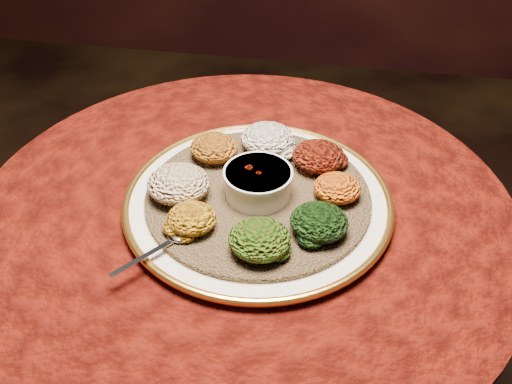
# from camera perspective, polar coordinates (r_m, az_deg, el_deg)

# --- Properties ---
(table) EXTENTS (0.96, 0.96, 0.73)m
(table) POSITION_cam_1_polar(r_m,az_deg,el_deg) (1.13, -1.10, -8.20)
(table) COLOR black
(table) RESTS_ON ground
(platter) EXTENTS (0.60, 0.60, 0.02)m
(platter) POSITION_cam_1_polar(r_m,az_deg,el_deg) (1.00, 0.20, -0.91)
(platter) COLOR silver
(platter) RESTS_ON table
(injera) EXTENTS (0.52, 0.52, 0.01)m
(injera) POSITION_cam_1_polar(r_m,az_deg,el_deg) (0.99, 0.20, -0.44)
(injera) COLOR olive
(injera) RESTS_ON platter
(stew_bowl) EXTENTS (0.12, 0.12, 0.05)m
(stew_bowl) POSITION_cam_1_polar(r_m,az_deg,el_deg) (0.97, 0.20, 1.08)
(stew_bowl) COLOR white
(stew_bowl) RESTS_ON injera
(spoon) EXTENTS (0.10, 0.12, 0.01)m
(spoon) POSITION_cam_1_polar(r_m,az_deg,el_deg) (0.90, -8.18, -4.72)
(spoon) COLOR silver
(spoon) RESTS_ON injera
(portion_ayib) EXTENTS (0.10, 0.10, 0.05)m
(portion_ayib) POSITION_cam_1_polar(r_m,az_deg,el_deg) (1.08, 1.16, 5.36)
(portion_ayib) COLOR white
(portion_ayib) RESTS_ON injera
(portion_kitfo) EXTENTS (0.09, 0.09, 0.05)m
(portion_kitfo) POSITION_cam_1_polar(r_m,az_deg,el_deg) (1.04, 6.20, 3.58)
(portion_kitfo) COLOR black
(portion_kitfo) RESTS_ON injera
(portion_tikil) EXTENTS (0.08, 0.08, 0.04)m
(portion_tikil) POSITION_cam_1_polar(r_m,az_deg,el_deg) (0.98, 8.13, 0.41)
(portion_tikil) COLOR orange
(portion_tikil) RESTS_ON injera
(portion_gomen) EXTENTS (0.09, 0.09, 0.04)m
(portion_gomen) POSITION_cam_1_polar(r_m,az_deg,el_deg) (0.90, 6.33, -2.98)
(portion_gomen) COLOR black
(portion_gomen) RESTS_ON injera
(portion_mixveg) EXTENTS (0.10, 0.09, 0.05)m
(portion_mixveg) POSITION_cam_1_polar(r_m,az_deg,el_deg) (0.87, 0.37, -4.76)
(portion_mixveg) COLOR #972109
(portion_mixveg) RESTS_ON injera
(portion_kik) EXTENTS (0.08, 0.08, 0.04)m
(portion_kik) POSITION_cam_1_polar(r_m,az_deg,el_deg) (0.92, -6.45, -2.65)
(portion_kik) COLOR #B57E10
(portion_kik) RESTS_ON injera
(portion_timatim) EXTENTS (0.11, 0.10, 0.05)m
(portion_timatim) POSITION_cam_1_polar(r_m,az_deg,el_deg) (0.97, -7.76, 0.83)
(portion_timatim) COLOR maroon
(portion_timatim) RESTS_ON injera
(portion_shiro) EXTENTS (0.09, 0.09, 0.04)m
(portion_shiro) POSITION_cam_1_polar(r_m,az_deg,el_deg) (1.06, -4.21, 4.44)
(portion_shiro) COLOR #9D5113
(portion_shiro) RESTS_ON injera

